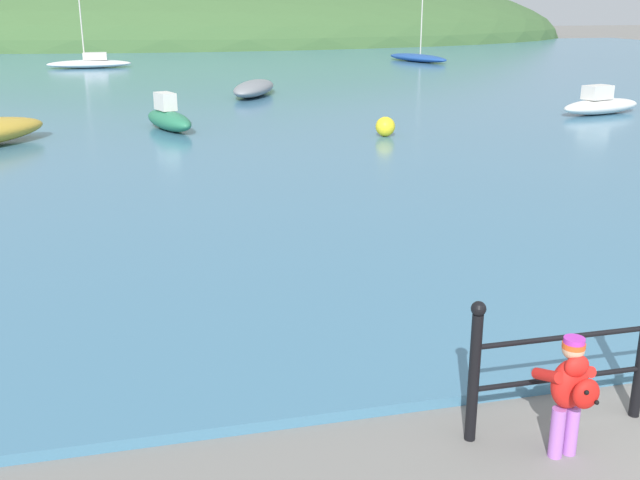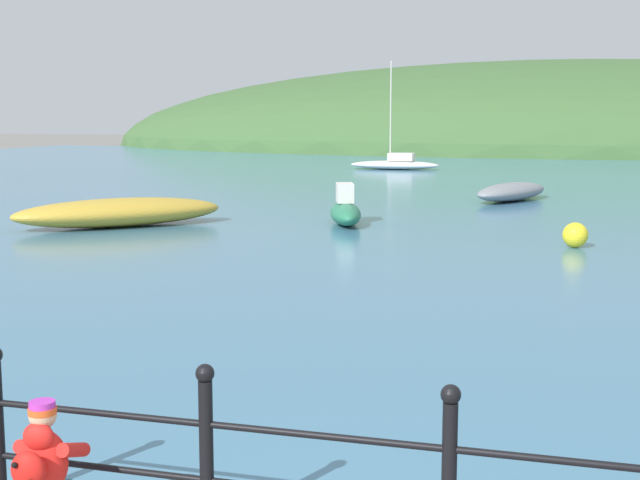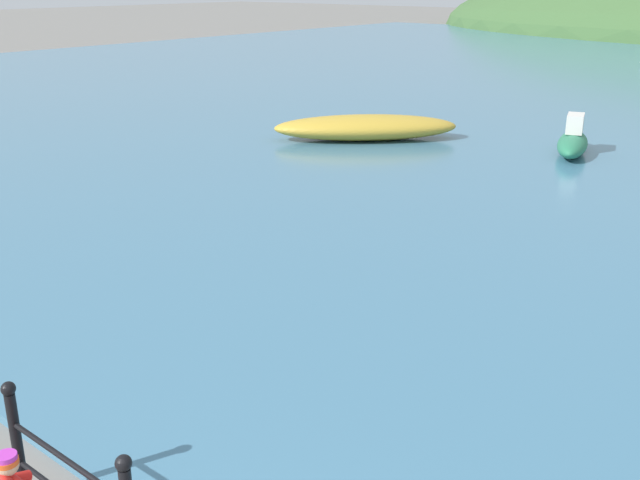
# 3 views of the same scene
# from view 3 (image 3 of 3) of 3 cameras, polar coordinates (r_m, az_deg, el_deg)

# --- Properties ---
(boat_red_dinghy) EXTENTS (4.64, 4.58, 0.66)m
(boat_red_dinghy) POSITION_cam_3_polar(r_m,az_deg,el_deg) (20.52, 3.50, 8.56)
(boat_red_dinghy) COLOR gold
(boat_red_dinghy) RESTS_ON water
(boat_far_left) EXTENTS (1.49, 2.61, 0.97)m
(boat_far_left) POSITION_cam_3_polar(r_m,az_deg,el_deg) (19.76, 18.71, 7.11)
(boat_far_left) COLOR #287551
(boat_far_left) RESTS_ON water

